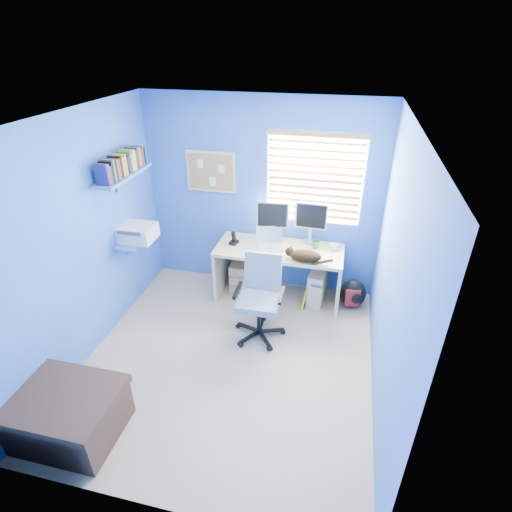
% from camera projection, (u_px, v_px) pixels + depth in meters
% --- Properties ---
extents(floor, '(3.00, 3.20, 0.00)m').
position_uv_depth(floor, '(229.00, 359.00, 4.32)').
color(floor, tan).
rests_on(floor, ground).
extents(ceiling, '(3.00, 3.20, 0.00)m').
position_uv_depth(ceiling, '(218.00, 120.00, 3.08)').
color(ceiling, white).
rests_on(ceiling, wall_back).
extents(wall_back, '(3.00, 0.01, 2.50)m').
position_uv_depth(wall_back, '(261.00, 198.00, 5.06)').
color(wall_back, '#417ECF').
rests_on(wall_back, ground).
extents(wall_front, '(3.00, 0.01, 2.50)m').
position_uv_depth(wall_front, '(145.00, 393.00, 2.35)').
color(wall_front, '#417ECF').
rests_on(wall_front, ground).
extents(wall_left, '(0.01, 3.20, 2.50)m').
position_uv_depth(wall_left, '(81.00, 243.00, 4.00)').
color(wall_left, '#417ECF').
rests_on(wall_left, ground).
extents(wall_right, '(0.01, 3.20, 2.50)m').
position_uv_depth(wall_right, '(392.00, 280.00, 3.41)').
color(wall_right, '#417ECF').
rests_on(wall_right, ground).
extents(desk, '(1.58, 0.65, 0.74)m').
position_uv_depth(desk, '(279.00, 274.00, 5.14)').
color(desk, beige).
rests_on(desk, floor).
extents(laptop, '(0.39, 0.34, 0.22)m').
position_uv_depth(laptop, '(270.00, 240.00, 4.93)').
color(laptop, silver).
rests_on(laptop, desk).
extents(monitor_left, '(0.41, 0.16, 0.54)m').
position_uv_depth(monitor_left, '(273.00, 222.00, 5.01)').
color(monitor_left, silver).
rests_on(monitor_left, desk).
extents(monitor_right, '(0.40, 0.13, 0.54)m').
position_uv_depth(monitor_right, '(311.00, 223.00, 4.98)').
color(monitor_right, silver).
rests_on(monitor_right, desk).
extents(phone, '(0.11, 0.13, 0.17)m').
position_uv_depth(phone, '(234.00, 238.00, 5.03)').
color(phone, black).
rests_on(phone, desk).
extents(mug, '(0.10, 0.09, 0.10)m').
position_uv_depth(mug, '(315.00, 244.00, 4.95)').
color(mug, '#336F30').
rests_on(mug, desk).
extents(cd_spindle, '(0.13, 0.13, 0.07)m').
position_uv_depth(cd_spindle, '(334.00, 247.00, 4.93)').
color(cd_spindle, silver).
rests_on(cd_spindle, desk).
extents(cat, '(0.41, 0.27, 0.13)m').
position_uv_depth(cat, '(305.00, 256.00, 4.66)').
color(cat, black).
rests_on(cat, desk).
extents(tower_pc, '(0.23, 0.46, 0.45)m').
position_uv_depth(tower_pc, '(317.00, 285.00, 5.17)').
color(tower_pc, beige).
rests_on(tower_pc, floor).
extents(drawer_boxes, '(0.35, 0.28, 0.41)m').
position_uv_depth(drawer_boxes, '(244.00, 277.00, 5.38)').
color(drawer_boxes, tan).
rests_on(drawer_boxes, floor).
extents(yellow_book, '(0.03, 0.17, 0.24)m').
position_uv_depth(yellow_book, '(304.00, 299.00, 5.08)').
color(yellow_book, yellow).
rests_on(yellow_book, floor).
extents(backpack, '(0.38, 0.33, 0.39)m').
position_uv_depth(backpack, '(353.00, 293.00, 5.06)').
color(backpack, black).
rests_on(backpack, floor).
extents(bed_corner, '(0.94, 0.67, 0.45)m').
position_uv_depth(bed_corner, '(63.00, 413.00, 3.45)').
color(bed_corner, '#4C3024').
rests_on(bed_corner, floor).
extents(office_chair, '(0.58, 0.58, 0.97)m').
position_uv_depth(office_chair, '(260.00, 307.00, 4.53)').
color(office_chair, black).
rests_on(office_chair, floor).
extents(window_blinds, '(1.15, 0.05, 1.10)m').
position_uv_depth(window_blinds, '(314.00, 180.00, 4.75)').
color(window_blinds, white).
rests_on(window_blinds, ground).
extents(corkboard, '(0.64, 0.02, 0.52)m').
position_uv_depth(corkboard, '(211.00, 172.00, 5.02)').
color(corkboard, beige).
rests_on(corkboard, ground).
extents(wall_shelves, '(0.42, 0.90, 1.05)m').
position_uv_depth(wall_shelves, '(129.00, 200.00, 4.51)').
color(wall_shelves, '#3A79C8').
rests_on(wall_shelves, ground).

